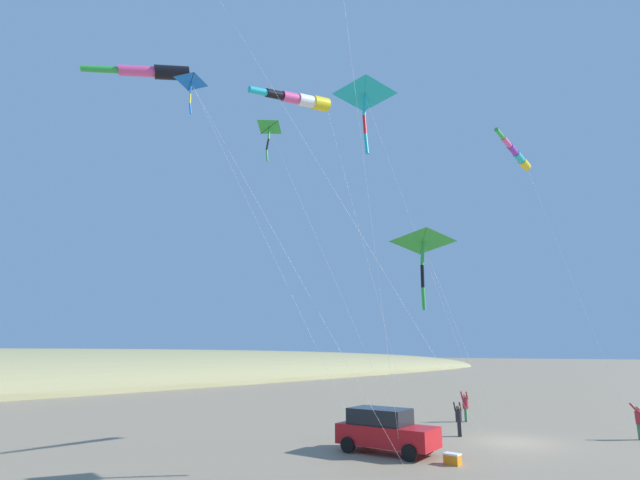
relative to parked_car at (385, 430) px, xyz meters
name	(u,v)px	position (x,y,z in m)	size (l,w,h in m)	color
ground_plane	(514,442)	(3.38, 6.30, -0.95)	(600.00, 600.00, 0.00)	gray
dune_ridge_grassy	(57,388)	(-51.62, 6.30, -0.95)	(28.00, 240.00, 9.41)	#938E60
parked_car	(385,430)	(0.00, 0.00, 0.00)	(4.45, 2.39, 1.85)	red
cooler_box	(452,459)	(3.18, -0.14, -0.74)	(0.62, 0.42, 0.42)	orange
person_adult_flyer	(459,418)	(0.70, 6.04, -0.03)	(0.58, 0.61, 1.69)	#232328
person_child_green_jacket	(465,405)	(-1.24, 11.32, 0.06)	(0.49, 0.61, 1.85)	#3D7F51
person_child_grey_jacket	(639,420)	(8.09, 11.05, 0.00)	(0.58, 0.48, 1.75)	#3D7F51
kite_delta_purple_drifting	(192,85)	(-2.76, -9.16, 13.84)	(5.86, 7.27, 15.14)	blue
kite_windsock_black_fish_shape	(517,155)	(4.26, 8.57, 14.70)	(3.46, 8.69, 16.01)	yellow
kite_delta_rainbow_low_near	(270,130)	(-0.84, -6.64, 12.21)	(1.45, 11.61, 13.47)	green
kite_windsock_orange_high_right	(301,100)	(-5.95, 0.72, 18.69)	(4.86, 8.95, 20.40)	yellow
kite_delta_magenta_far_left	(423,242)	(3.16, -1.63, 7.76)	(3.56, 2.73, 9.21)	green
kite_windsock_small_distant	(153,72)	(-9.59, -7.24, 18.24)	(9.33, 11.66, 19.88)	black
kite_delta_white_trailing	(365,95)	(1.53, -3.20, 14.39)	(2.44, 14.51, 15.88)	#1EB7C6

